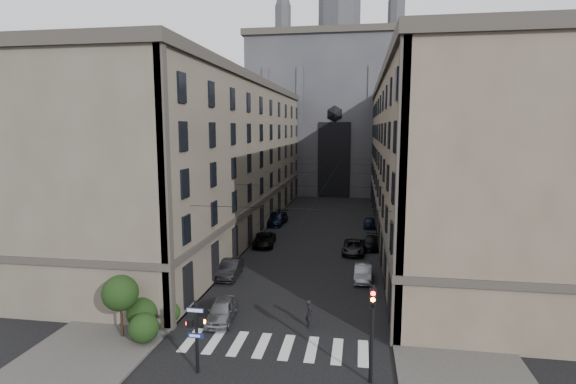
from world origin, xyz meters
The scene contains 19 objects.
sidewalk_left centered at (-10.50, 36.00, 0.07)m, with size 7.00×80.00×0.15m, color #383533.
sidewalk_right centered at (10.50, 36.00, 0.07)m, with size 7.00×80.00×0.15m, color #383533.
zebra_crossing centered at (0.00, 5.00, 0.01)m, with size 11.00×3.20×0.01m, color beige.
building_left centered at (-13.44, 36.00, 9.34)m, with size 13.60×60.60×18.85m.
building_right centered at (13.44, 36.00, 9.34)m, with size 13.60×60.60×18.85m.
gothic_tower centered at (0.00, 74.96, 17.80)m, with size 35.00×23.00×58.00m.
pedestrian_signal_left centered at (-3.51, 1.50, 2.32)m, with size 1.02×0.38×4.00m.
traffic_light_right centered at (5.60, 1.92, 3.29)m, with size 0.34×0.50×5.20m.
shrub_cluster centered at (-8.72, 5.01, 1.80)m, with size 3.90×4.40×3.90m.
tram_wires centered at (0.00, 35.63, 7.25)m, with size 14.00×60.00×0.43m.
car_left_near centered at (-4.20, 8.00, 0.72)m, with size 1.70×4.22×1.44m, color slate.
car_left_midnear centered at (-6.20, 16.75, 0.74)m, with size 1.58×4.52×1.49m, color black.
car_left_midfar centered at (-5.50, 27.59, 0.68)m, with size 2.26×4.91×1.36m, color black.
car_left_far centered at (-6.19, 38.70, 0.80)m, with size 2.25×5.53×1.61m, color black.
car_right_near centered at (5.28, 17.77, 0.68)m, with size 1.44×4.12×1.36m, color slate.
car_right_midnear centered at (4.37, 26.11, 0.68)m, with size 2.25×4.88×1.36m, color black.
car_right_midfar centered at (6.20, 28.38, 0.64)m, with size 1.78×4.39×1.27m, color black.
car_right_far centered at (6.20, 38.81, 0.64)m, with size 1.52×3.77×1.29m, color black.
pedestrian centered at (1.75, 8.00, 0.92)m, with size 0.67×0.44×1.84m, color black.
Camera 1 is at (4.83, -19.82, 12.96)m, focal length 28.00 mm.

